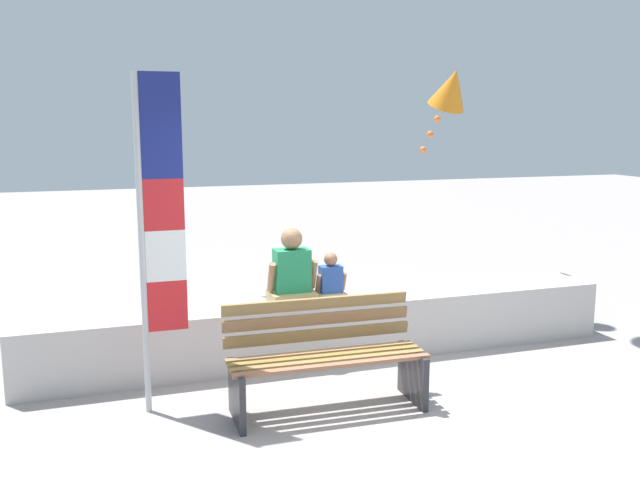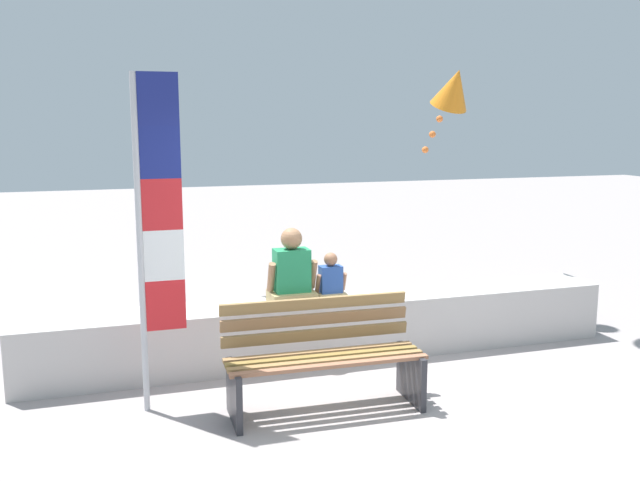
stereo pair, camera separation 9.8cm
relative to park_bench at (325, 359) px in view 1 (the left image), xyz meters
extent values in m
plane|color=#9D9492|center=(0.45, -0.09, -0.42)|extent=(40.00, 40.00, 0.00)
cube|color=#BAB3B0|center=(0.45, 1.19, -0.12)|extent=(5.98, 0.62, 0.60)
cube|color=#956246|center=(-0.01, -0.25, 0.03)|extent=(1.63, 0.12, 0.03)
cube|color=olive|center=(0.00, -0.14, 0.03)|extent=(1.63, 0.12, 0.03)
cube|color=olive|center=(0.00, -0.03, 0.03)|extent=(1.63, 0.12, 0.03)
cube|color=olive|center=(0.00, 0.08, 0.03)|extent=(1.63, 0.12, 0.03)
cube|color=olive|center=(0.01, 0.19, 0.15)|extent=(1.63, 0.09, 0.10)
cube|color=olive|center=(0.01, 0.21, 0.28)|extent=(1.63, 0.09, 0.10)
cube|color=olive|center=(0.01, 0.24, 0.41)|extent=(1.63, 0.09, 0.10)
cube|color=#2D2D33|center=(-0.76, -0.06, -0.19)|extent=(0.07, 0.53, 0.45)
cube|color=#2D2D33|center=(0.75, -0.11, -0.19)|extent=(0.07, 0.53, 0.45)
cube|color=tan|center=(0.05, 1.16, 0.24)|extent=(0.44, 0.36, 0.12)
cube|color=#248C57|center=(0.05, 1.16, 0.51)|extent=(0.34, 0.22, 0.42)
cylinder|color=#9D714F|center=(-0.16, 1.14, 0.46)|extent=(0.07, 0.17, 0.30)
cylinder|color=#9D714F|center=(0.26, 1.14, 0.46)|extent=(0.07, 0.17, 0.30)
sphere|color=#9D714F|center=(0.05, 1.16, 0.82)|extent=(0.21, 0.21, 0.21)
cube|color=tan|center=(0.45, 1.16, 0.22)|extent=(0.28, 0.23, 0.08)
cube|color=#2C51A6|center=(0.45, 1.16, 0.39)|extent=(0.22, 0.14, 0.27)
cylinder|color=#A16C4E|center=(0.32, 1.14, 0.36)|extent=(0.04, 0.11, 0.20)
cylinder|color=#A16C4E|center=(0.58, 1.14, 0.36)|extent=(0.04, 0.11, 0.20)
sphere|color=#A16C4E|center=(0.45, 1.16, 0.59)|extent=(0.13, 0.13, 0.13)
cylinder|color=#B7B7BC|center=(-1.40, 0.38, 0.95)|extent=(0.05, 0.05, 2.73)
cube|color=red|center=(-1.22, 0.38, 0.46)|extent=(0.32, 0.02, 0.41)
cube|color=white|center=(-1.22, 0.38, 0.87)|extent=(0.32, 0.02, 0.41)
cube|color=red|center=(-1.22, 0.38, 1.28)|extent=(0.32, 0.02, 0.41)
cube|color=navy|center=(-1.22, 0.38, 1.70)|extent=(0.32, 0.02, 0.41)
cube|color=navy|center=(-1.22, 0.38, 2.11)|extent=(0.32, 0.02, 0.41)
cone|color=orange|center=(2.40, 2.36, 2.32)|extent=(0.56, 0.68, 0.60)
sphere|color=orange|center=(2.30, 2.34, 2.14)|extent=(0.08, 0.08, 0.08)
sphere|color=orange|center=(2.20, 2.32, 1.96)|extent=(0.08, 0.08, 0.08)
sphere|color=orange|center=(2.10, 2.30, 1.78)|extent=(0.08, 0.08, 0.08)
sphere|color=orange|center=(2.00, 2.28, 1.60)|extent=(0.08, 0.08, 0.08)
camera|label=1|loc=(-1.76, -5.15, 1.94)|focal=38.82mm
camera|label=2|loc=(-1.67, -5.18, 1.94)|focal=38.82mm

